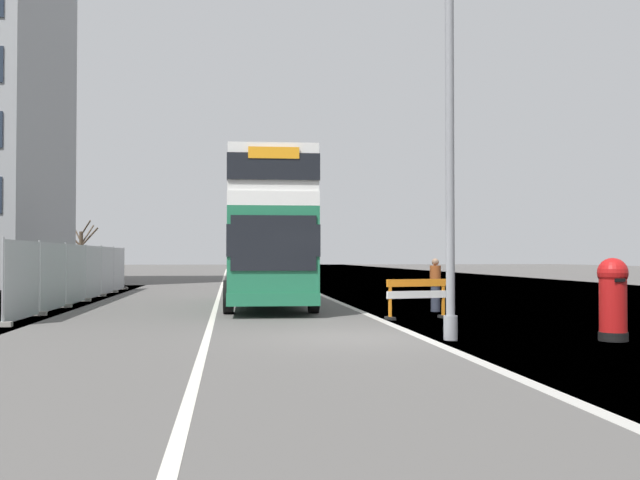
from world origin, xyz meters
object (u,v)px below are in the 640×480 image
roadworks_barrier (417,294)px  car_receding_mid (255,267)px  lamppost_foreground (450,133)px  double_decker_bus (268,231)px  car_oncoming_near (256,268)px  pedestrian_at_kerb (435,285)px  red_pillar_postbox (613,295)px

roadworks_barrier → car_receding_mid: bearing=96.0°
lamppost_foreground → roadworks_barrier: (0.61, 5.05, -3.56)m
double_decker_bus → car_oncoming_near: 16.83m
lamppost_foreground → pedestrian_at_kerb: size_ratio=5.44×
lamppost_foreground → car_oncoming_near: bearing=96.3°
roadworks_barrier → pedestrian_at_kerb: (1.25, 2.54, 0.14)m
double_decker_bus → pedestrian_at_kerb: 6.10m
roadworks_barrier → red_pillar_postbox: bearing=-64.8°
roadworks_barrier → car_receding_mid: (-3.36, 32.24, 0.26)m
pedestrian_at_kerb → car_oncoming_near: bearing=103.9°
lamppost_foreground → car_receding_mid: (-2.76, 37.28, -3.30)m
double_decker_bus → lamppost_foreground: size_ratio=1.15×
red_pillar_postbox → roadworks_barrier: (-2.62, 5.57, -0.24)m
red_pillar_postbox → car_oncoming_near: bearing=102.6°
lamppost_foreground → red_pillar_postbox: bearing=-9.3°
pedestrian_at_kerb → lamppost_foreground: bearing=-103.7°
car_receding_mid → roadworks_barrier: bearing=-84.0°
red_pillar_postbox → car_receding_mid: car_receding_mid is taller
roadworks_barrier → car_oncoming_near: car_oncoming_near is taller
car_receding_mid → pedestrian_at_kerb: size_ratio=2.33×
double_decker_bus → pedestrian_at_kerb: (5.02, -2.98, -1.76)m
double_decker_bus → roadworks_barrier: 6.95m
car_receding_mid → pedestrian_at_kerb: car_receding_mid is taller
car_receding_mid → car_oncoming_near: bearing=-91.5°
lamppost_foreground → pedestrian_at_kerb: bearing=76.3°
roadworks_barrier → car_receding_mid: 32.41m
roadworks_barrier → double_decker_bus: bearing=124.4°
double_decker_bus → lamppost_foreground: (3.17, -10.56, 1.66)m
pedestrian_at_kerb → car_receding_mid: bearing=98.8°
double_decker_bus → car_receding_mid: (0.41, 26.72, -1.64)m
double_decker_bus → red_pillar_postbox: double_decker_bus is taller
roadworks_barrier → car_receding_mid: size_ratio=0.47×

